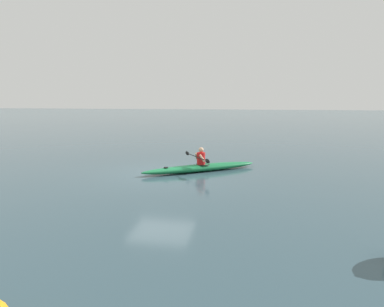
{
  "coord_description": "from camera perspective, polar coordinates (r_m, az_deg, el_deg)",
  "views": [
    {
      "loc": [
        -3.54,
        12.61,
        2.99
      ],
      "look_at": [
        -1.95,
        3.77,
        1.49
      ],
      "focal_mm": 30.85,
      "sensor_mm": 36.0,
      "label": 1
    }
  ],
  "objects": [
    {
      "name": "ground_plane",
      "position": [
        13.43,
        -5.34,
        -3.42
      ],
      "size": [
        160.0,
        160.0,
        0.0
      ],
      "primitive_type": "plane",
      "color": "#334C56"
    },
    {
      "name": "kayak",
      "position": [
        13.71,
        1.55,
        -2.47
      ],
      "size": [
        4.6,
        3.38,
        0.3
      ],
      "color": "#19723F",
      "rests_on": "ground"
    },
    {
      "name": "kayaker",
      "position": [
        13.62,
        1.48,
        -0.64
      ],
      "size": [
        1.37,
        2.01,
        0.71
      ],
      "color": "red",
      "rests_on": "kayak"
    }
  ]
}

